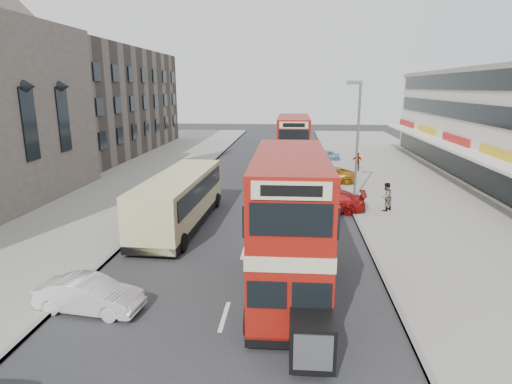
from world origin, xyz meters
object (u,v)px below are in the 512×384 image
at_px(bus_second, 293,148).
at_px(car_left_front, 89,295).
at_px(cyclist, 327,184).
at_px(car_right_a, 327,201).
at_px(pedestrian_far, 357,162).
at_px(car_right_b, 324,175).
at_px(coach, 180,198).
at_px(street_lamp, 357,132).
at_px(pedestrian_near, 386,197).
at_px(bus_main, 290,224).
at_px(car_right_c, 324,155).

xyz_separation_m(bus_second, car_left_front, (-7.11, -22.78, -2.10)).
distance_m(car_left_front, cyclist, 20.79).
bearing_deg(car_left_front, car_right_a, -28.11).
bearing_deg(car_left_front, pedestrian_far, -19.33).
height_order(car_left_front, pedestrian_far, pedestrian_far).
xyz_separation_m(bus_second, car_right_b, (2.55, -1.42, -2.03)).
bearing_deg(coach, pedestrian_far, 55.48).
bearing_deg(pedestrian_far, car_right_a, -102.18).
xyz_separation_m(street_lamp, pedestrian_near, (1.62, -2.77, -3.73)).
bearing_deg(car_right_a, cyclist, -179.94).
xyz_separation_m(car_right_a, car_right_b, (0.37, 8.11, -0.01)).
height_order(car_right_b, pedestrian_far, pedestrian_far).
distance_m(car_right_a, pedestrian_near, 3.66).
bearing_deg(pedestrian_far, car_left_front, -112.56).
relative_size(coach, pedestrian_far, 6.19).
height_order(street_lamp, car_right_a, street_lamp).
height_order(coach, car_right_b, coach).
relative_size(bus_main, pedestrian_near, 5.22).
bearing_deg(car_right_c, car_right_a, 0.47).
distance_m(bus_main, bus_second, 20.73).
height_order(car_right_b, car_right_c, car_right_b).
bearing_deg(car_right_c, bus_main, -2.65).
xyz_separation_m(car_right_a, pedestrian_far, (3.75, 13.19, 0.30)).
bearing_deg(pedestrian_near, bus_main, 20.64).
height_order(bus_main, pedestrian_near, bus_main).
distance_m(coach, car_right_a, 9.31).
relative_size(bus_main, car_right_c, 2.77).
xyz_separation_m(street_lamp, pedestrian_far, (1.72, 10.44, -3.79)).
height_order(bus_second, coach, bus_second).
height_order(pedestrian_far, cyclist, cyclist).
bearing_deg(bus_second, street_lamp, 121.83).
relative_size(street_lamp, pedestrian_near, 4.47).
bearing_deg(cyclist, bus_second, 128.03).
relative_size(car_right_b, car_right_c, 1.44).
distance_m(coach, cyclist, 12.52).
bearing_deg(cyclist, car_left_front, -110.17).
height_order(street_lamp, car_right_b, street_lamp).
distance_m(car_left_front, pedestrian_far, 29.48).
xyz_separation_m(street_lamp, cyclist, (-1.63, 2.40, -4.15)).
relative_size(bus_main, car_right_b, 1.93).
xyz_separation_m(bus_main, bus_second, (0.13, 20.73, -0.04)).
xyz_separation_m(car_left_front, car_right_a, (9.29, 13.25, 0.07)).
bearing_deg(street_lamp, car_right_c, 93.26).
distance_m(car_left_front, car_right_b, 23.44).
height_order(car_right_a, pedestrian_far, pedestrian_far).
height_order(street_lamp, cyclist, street_lamp).
distance_m(bus_main, pedestrian_near, 12.78).
bearing_deg(car_right_a, car_right_b, -178.19).
bearing_deg(coach, car_left_front, -92.49).
bearing_deg(coach, street_lamp, 32.55).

